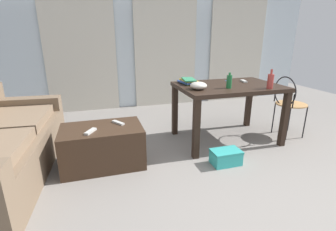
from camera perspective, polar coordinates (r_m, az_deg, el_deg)
name	(u,v)px	position (r m, az deg, el deg)	size (l,w,h in m)	color
ground_plane	(209,144)	(3.32, 9.46, -6.36)	(8.25, 8.25, 0.00)	gray
wall_back	(165,38)	(5.01, -0.80, 17.24)	(6.07, 0.10, 2.57)	silver
curtains	(166,46)	(4.93, -0.51, 15.57)	(4.32, 0.03, 2.29)	beige
coffee_table	(103,146)	(2.79, -14.71, -6.81)	(0.85, 0.54, 0.43)	#382619
craft_table	(228,92)	(3.30, 13.62, 5.16)	(1.29, 0.87, 0.75)	black
wire_chair	(288,100)	(3.73, 25.79, 3.29)	(0.40, 0.40, 0.84)	#B7844C
bottle_near	(270,81)	(3.19, 22.41, 7.31)	(0.07, 0.07, 0.23)	#99332D
bottle_far	(229,81)	(3.06, 13.83, 7.58)	(0.06, 0.06, 0.19)	#195B2D
bowl	(198,86)	(2.93, 7.00, 6.81)	(0.20, 0.20, 0.09)	beige
book_stack	(189,81)	(3.28, 4.74, 7.87)	(0.23, 0.32, 0.06)	#2D7F56
tv_remote_on_table	(244,81)	(3.55, 16.95, 7.55)	(0.05, 0.15, 0.02)	#B7B7B2
scissors	(227,80)	(3.58, 13.45, 7.82)	(0.11, 0.10, 0.00)	#9EA0A5
tv_remote_primary	(90,131)	(2.60, -17.34, -3.49)	(0.05, 0.16, 0.02)	#B7B7B2
tv_remote_secondary	(118,123)	(2.78, -11.33, -1.61)	(0.04, 0.17, 0.02)	#B7B7B2
shoebox	(226,157)	(2.84, 13.11, -9.26)	(0.32, 0.21, 0.16)	#33B2AD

